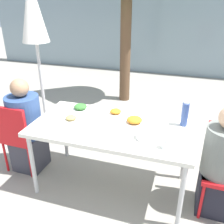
% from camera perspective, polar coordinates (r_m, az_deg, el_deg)
% --- Properties ---
extents(ground_plane, '(24.00, 24.00, 0.00)m').
position_cam_1_polar(ground_plane, '(2.90, -0.00, -16.28)').
color(ground_plane, gray).
extents(building_facade, '(10.00, 0.20, 3.00)m').
position_cam_1_polar(building_facade, '(6.75, 12.86, 21.08)').
color(building_facade, gray).
rests_on(building_facade, ground).
extents(dining_table, '(1.59, 0.83, 0.75)m').
position_cam_1_polar(dining_table, '(2.50, -0.00, -4.27)').
color(dining_table, silver).
rests_on(dining_table, ground).
extents(chair_left, '(0.41, 0.41, 0.86)m').
position_cam_1_polar(chair_left, '(3.03, -20.58, -4.57)').
color(chair_left, red).
rests_on(chair_left, ground).
extents(person_left, '(0.37, 0.37, 1.13)m').
position_cam_1_polar(person_left, '(3.04, -18.98, -3.73)').
color(person_left, '#383842').
rests_on(person_left, ground).
extents(person_right, '(0.35, 0.35, 1.10)m').
position_cam_1_polar(person_right, '(2.52, 23.55, -11.21)').
color(person_right, black).
rests_on(person_right, ground).
extents(closed_umbrella, '(0.36, 0.36, 2.17)m').
position_cam_1_polar(closed_umbrella, '(3.49, -17.48, 19.44)').
color(closed_umbrella, '#333333').
rests_on(closed_umbrella, ground).
extents(plate_0, '(0.20, 0.20, 0.06)m').
position_cam_1_polar(plate_0, '(2.59, -9.34, -1.56)').
color(plate_0, white).
rests_on(plate_0, dining_table).
extents(plate_1, '(0.22, 0.22, 0.06)m').
position_cam_1_polar(plate_1, '(2.69, 0.82, -0.14)').
color(plate_1, white).
rests_on(plate_1, dining_table).
extents(plate_2, '(0.28, 0.28, 0.07)m').
position_cam_1_polar(plate_2, '(2.51, 5.14, -2.11)').
color(plate_2, white).
rests_on(plate_2, dining_table).
extents(plate_3, '(0.26, 0.26, 0.07)m').
position_cam_1_polar(plate_3, '(2.81, -7.22, 0.95)').
color(plate_3, white).
rests_on(plate_3, dining_table).
extents(bottle, '(0.07, 0.07, 0.26)m').
position_cam_1_polar(bottle, '(2.52, 16.31, -0.48)').
color(bottle, '#334C8E').
rests_on(bottle, dining_table).
extents(drinking_cup, '(0.07, 0.07, 0.10)m').
position_cam_1_polar(drinking_cup, '(2.15, 12.20, -6.96)').
color(drinking_cup, white).
rests_on(drinking_cup, dining_table).
extents(salad_bowl, '(0.16, 0.16, 0.05)m').
position_cam_1_polar(salad_bowl, '(2.27, 7.50, -5.43)').
color(salad_bowl, white).
rests_on(salad_bowl, dining_table).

